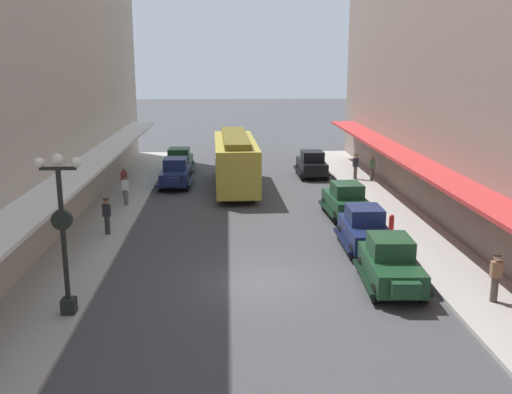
{
  "coord_description": "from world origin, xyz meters",
  "views": [
    {
      "loc": [
        -1.28,
        -20.14,
        8.07
      ],
      "look_at": [
        0.0,
        6.0,
        1.8
      ],
      "focal_mm": 40.68,
      "sensor_mm": 36.0,
      "label": 1
    }
  ],
  "objects": [
    {
      "name": "ground_plane",
      "position": [
        0.0,
        0.0,
        0.0
      ],
      "size": [
        200.0,
        200.0,
        0.0
      ],
      "primitive_type": "plane",
      "color": "#424244"
    },
    {
      "name": "sidewalk_left",
      "position": [
        -7.5,
        0.0,
        0.07
      ],
      "size": [
        3.0,
        60.0,
        0.15
      ],
      "primitive_type": "cube",
      "color": "#A8A59E",
      "rests_on": "ground"
    },
    {
      "name": "sidewalk_right",
      "position": [
        7.5,
        0.0,
        0.07
      ],
      "size": [
        3.0,
        60.0,
        0.15
      ],
      "primitive_type": "cube",
      "color": "#A8A59E",
      "rests_on": "ground"
    },
    {
      "name": "parked_car_0",
      "position": [
        4.81,
        8.88,
        0.94
      ],
      "size": [
        2.31,
        4.32,
        1.84
      ],
      "color": "#193D23",
      "rests_on": "ground"
    },
    {
      "name": "parked_car_1",
      "position": [
        -4.67,
        16.63,
        0.94
      ],
      "size": [
        2.17,
        4.27,
        1.84
      ],
      "color": "#19234C",
      "rests_on": "ground"
    },
    {
      "name": "parked_car_2",
      "position": [
        -4.78,
        21.23,
        0.94
      ],
      "size": [
        2.19,
        4.28,
        1.84
      ],
      "color": "#193D23",
      "rests_on": "ground"
    },
    {
      "name": "parked_car_3",
      "position": [
        4.56,
        19.47,
        0.94
      ],
      "size": [
        2.18,
        4.27,
        1.84
      ],
      "color": "black",
      "rests_on": "ground"
    },
    {
      "name": "parked_car_4",
      "position": [
        4.59,
        3.56,
        0.94
      ],
      "size": [
        2.18,
        4.27,
        1.84
      ],
      "color": "#19234C",
      "rests_on": "ground"
    },
    {
      "name": "parked_car_5",
      "position": [
        4.51,
        -0.75,
        0.94
      ],
      "size": [
        2.31,
        4.32,
        1.84
      ],
      "color": "#193D23",
      "rests_on": "ground"
    },
    {
      "name": "streetcar",
      "position": [
        -0.83,
        15.72,
        1.9
      ],
      "size": [
        2.77,
        9.67,
        3.46
      ],
      "color": "gold",
      "rests_on": "ground"
    },
    {
      "name": "lamp_post_with_clock",
      "position": [
        -6.4,
        -2.74,
        2.99
      ],
      "size": [
        1.42,
        0.44,
        5.16
      ],
      "color": "black",
      "rests_on": "sidewalk_left"
    },
    {
      "name": "fire_hydrant",
      "position": [
        6.35,
        5.65,
        0.56
      ],
      "size": [
        0.24,
        0.24,
        0.82
      ],
      "color": "#B21E19",
      "rests_on": "sidewalk_right"
    },
    {
      "name": "pedestrian_0",
      "position": [
        7.28,
        17.82,
        1.01
      ],
      "size": [
        0.36,
        0.28,
        1.67
      ],
      "color": "#4C4238",
      "rests_on": "sidewalk_right"
    },
    {
      "name": "pedestrian_1",
      "position": [
        7.54,
        -2.51,
        1.01
      ],
      "size": [
        0.36,
        0.28,
        1.67
      ],
      "color": "#4C4238",
      "rests_on": "sidewalk_right"
    },
    {
      "name": "pedestrian_2",
      "position": [
        -7.43,
        13.67,
        0.99
      ],
      "size": [
        0.36,
        0.24,
        1.64
      ],
      "color": "#4C4238",
      "rests_on": "sidewalk_left"
    },
    {
      "name": "pedestrian_3",
      "position": [
        8.24,
        17.11,
        0.99
      ],
      "size": [
        0.36,
        0.24,
        1.64
      ],
      "color": "#4C4238",
      "rests_on": "sidewalk_right"
    },
    {
      "name": "pedestrian_4",
      "position": [
        -6.88,
        5.87,
        1.01
      ],
      "size": [
        0.36,
        0.28,
        1.67
      ],
      "color": "#2D2D33",
      "rests_on": "sidewalk_left"
    },
    {
      "name": "pedestrian_5",
      "position": [
        -6.96,
        11.36,
        1.01
      ],
      "size": [
        0.36,
        0.28,
        1.67
      ],
      "color": "slate",
      "rests_on": "sidewalk_left"
    }
  ]
}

